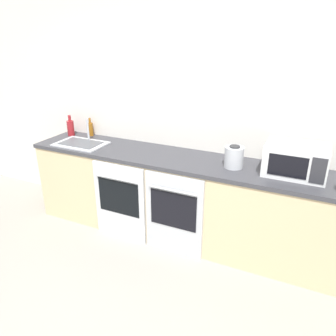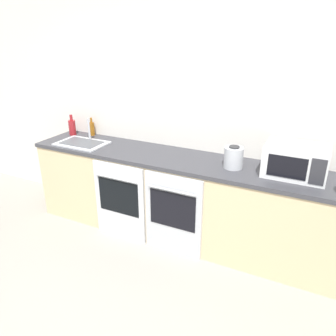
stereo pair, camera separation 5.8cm
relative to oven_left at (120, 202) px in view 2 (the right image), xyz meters
The scene contains 9 objects.
wall_back 1.20m from the oven_left, 51.90° to the left, with size 10.00×0.06×2.60m.
counter_back 0.60m from the oven_left, 31.99° to the left, with size 3.28×0.63×0.91m.
oven_left is the anchor object (origin of this frame).
oven_right 0.62m from the oven_left, ahead, with size 0.60×0.06×0.85m.
microwave 1.78m from the oven_left, 12.72° to the left, with size 0.52×0.38×0.28m.
bottle_red 1.22m from the oven_left, 154.20° to the left, with size 0.08×0.08×0.25m.
bottle_amber 1.09m from the oven_left, 143.00° to the left, with size 0.06×0.06×0.22m.
kettle 1.27m from the oven_left, 15.53° to the left, with size 0.18×0.18×0.21m.
sink 0.83m from the oven_left, 159.65° to the left, with size 0.56×0.37×0.27m.
Camera 2 is at (1.29, -1.10, 2.08)m, focal length 35.00 mm.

